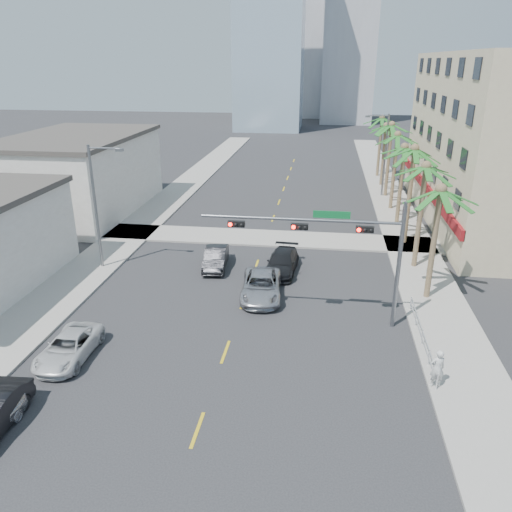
{
  "coord_description": "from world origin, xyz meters",
  "views": [
    {
      "loc": [
        4.68,
        -18.13,
        14.32
      ],
      "look_at": [
        0.93,
        9.08,
        3.5
      ],
      "focal_mm": 35.0,
      "sensor_mm": 36.0,
      "label": 1
    }
  ],
  "objects_px": {
    "traffic_signal_mast": "(341,241)",
    "car_lane_center": "(261,286)",
    "car_parked_far": "(69,347)",
    "car_lane_right": "(282,262)",
    "car_lane_left": "(216,258)",
    "pedestrian": "(437,368)"
  },
  "relations": [
    {
      "from": "traffic_signal_mast",
      "to": "car_lane_center",
      "type": "height_order",
      "value": "traffic_signal_mast"
    },
    {
      "from": "traffic_signal_mast",
      "to": "car_lane_center",
      "type": "distance_m",
      "value": 7.03
    },
    {
      "from": "car_lane_center",
      "to": "car_lane_right",
      "type": "xyz_separation_m",
      "value": [
        0.97,
        4.24,
        -0.02
      ]
    },
    {
      "from": "traffic_signal_mast",
      "to": "car_lane_left",
      "type": "height_order",
      "value": "traffic_signal_mast"
    },
    {
      "from": "car_lane_left",
      "to": "pedestrian",
      "type": "distance_m",
      "value": 18.51
    },
    {
      "from": "traffic_signal_mast",
      "to": "pedestrian",
      "type": "xyz_separation_m",
      "value": [
        4.52,
        -5.67,
        -3.96
      ]
    },
    {
      "from": "car_lane_center",
      "to": "pedestrian",
      "type": "xyz_separation_m",
      "value": [
        9.27,
        -8.55,
        0.35
      ]
    },
    {
      "from": "car_lane_right",
      "to": "pedestrian",
      "type": "height_order",
      "value": "pedestrian"
    },
    {
      "from": "car_lane_right",
      "to": "pedestrian",
      "type": "relative_size",
      "value": 2.65
    },
    {
      "from": "car_lane_left",
      "to": "car_lane_center",
      "type": "xyz_separation_m",
      "value": [
        3.95,
        -4.41,
        0.02
      ]
    },
    {
      "from": "car_parked_far",
      "to": "car_lane_right",
      "type": "bearing_deg",
      "value": 51.9
    },
    {
      "from": "traffic_signal_mast",
      "to": "car_lane_right",
      "type": "relative_size",
      "value": 2.2
    },
    {
      "from": "traffic_signal_mast",
      "to": "pedestrian",
      "type": "distance_m",
      "value": 8.26
    },
    {
      "from": "car_lane_left",
      "to": "car_lane_right",
      "type": "distance_m",
      "value": 4.92
    },
    {
      "from": "car_parked_far",
      "to": "car_lane_center",
      "type": "bearing_deg",
      "value": 43.36
    },
    {
      "from": "car_lane_center",
      "to": "car_lane_left",
      "type": "bearing_deg",
      "value": 127.3
    },
    {
      "from": "car_parked_far",
      "to": "car_lane_left",
      "type": "distance_m",
      "value": 13.79
    },
    {
      "from": "traffic_signal_mast",
      "to": "car_lane_center",
      "type": "relative_size",
      "value": 2.06
    },
    {
      "from": "car_parked_far",
      "to": "traffic_signal_mast",
      "type": "bearing_deg",
      "value": 21.95
    },
    {
      "from": "car_lane_left",
      "to": "car_lane_center",
      "type": "distance_m",
      "value": 5.92
    },
    {
      "from": "traffic_signal_mast",
      "to": "car_parked_far",
      "type": "distance_m",
      "value": 15.35
    },
    {
      "from": "car_lane_left",
      "to": "pedestrian",
      "type": "bearing_deg",
      "value": -49.95
    }
  ]
}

